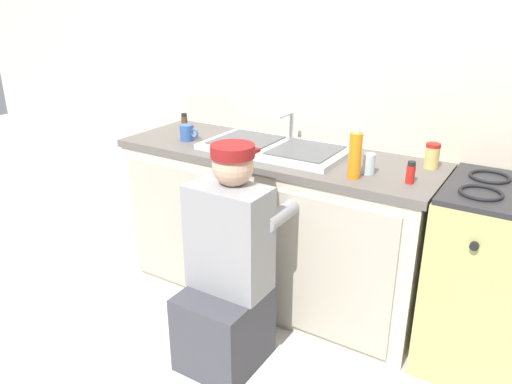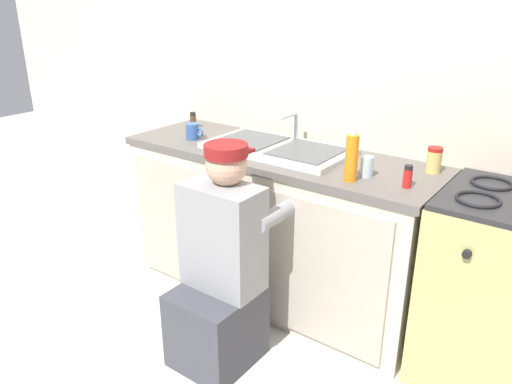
{
  "view_description": "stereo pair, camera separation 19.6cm",
  "coord_description": "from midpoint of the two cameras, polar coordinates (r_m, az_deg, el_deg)",
  "views": [
    {
      "loc": [
        1.33,
        -2.03,
        1.72
      ],
      "look_at": [
        0.0,
        0.1,
        0.73
      ],
      "focal_mm": 35.0,
      "sensor_mm": 36.0,
      "label": 1
    },
    {
      "loc": [
        1.49,
        -1.92,
        1.72
      ],
      "look_at": [
        0.0,
        0.1,
        0.73
      ],
      "focal_mm": 35.0,
      "sensor_mm": 36.0,
      "label": 2
    }
  ],
  "objects": [
    {
      "name": "spice_bottle_pepper",
      "position": [
        3.29,
        -5.51,
        8.14
      ],
      "size": [
        0.04,
        0.04,
        0.1
      ],
      "color": "#513823",
      "rests_on": "countertop"
    },
    {
      "name": "sink_double_basin",
      "position": [
        2.79,
        4.5,
        5.05
      ],
      "size": [
        0.8,
        0.44,
        0.19
      ],
      "color": "silver",
      "rests_on": "countertop"
    },
    {
      "name": "condiment_jar",
      "position": [
        2.61,
        21.74,
        3.39
      ],
      "size": [
        0.07,
        0.07,
        0.13
      ],
      "color": "#DBB760",
      "rests_on": "countertop"
    },
    {
      "name": "ground_plane",
      "position": [
        2.97,
        0.76,
        -13.76
      ],
      "size": [
        12.0,
        12.0,
        0.0
      ],
      "primitive_type": "plane",
      "color": "beige"
    },
    {
      "name": "countertop",
      "position": [
        2.8,
        4.45,
        4.25
      ],
      "size": [
        1.83,
        0.62,
        0.04
      ],
      "primitive_type": "cube",
      "color": "#5B5651",
      "rests_on": "counter_cabinet"
    },
    {
      "name": "water_glass",
      "position": [
        2.45,
        14.8,
        2.79
      ],
      "size": [
        0.06,
        0.06,
        0.1
      ],
      "color": "#ADC6CC",
      "rests_on": "countertop"
    },
    {
      "name": "soap_bottle_orange",
      "position": [
        2.36,
        13.21,
        3.83
      ],
      "size": [
        0.06,
        0.06,
        0.25
      ],
      "color": "orange",
      "rests_on": "countertop"
    },
    {
      "name": "counter_cabinet",
      "position": [
        2.96,
        4.1,
        -4.22
      ],
      "size": [
        1.79,
        0.62,
        0.87
      ],
      "color": "beige",
      "rests_on": "ground_plane"
    },
    {
      "name": "stove_range",
      "position": [
        2.6,
        28.15,
        -10.13
      ],
      "size": [
        0.62,
        0.62,
        0.93
      ],
      "color": "tan",
      "rests_on": "ground_plane"
    },
    {
      "name": "plumber_person",
      "position": [
        2.43,
        -1.72,
        -9.61
      ],
      "size": [
        0.42,
        0.61,
        1.1
      ],
      "color": "#3F3F47",
      "rests_on": "ground_plane"
    },
    {
      "name": "back_wall",
      "position": [
        3.01,
        8.3,
        12.43
      ],
      "size": [
        6.0,
        0.1,
        2.5
      ],
      "primitive_type": "cube",
      "color": "beige",
      "rests_on": "ground_plane"
    },
    {
      "name": "spice_bottle_red",
      "position": [
        2.37,
        19.24,
        1.63
      ],
      "size": [
        0.04,
        0.04,
        0.1
      ],
      "color": "red",
      "rests_on": "countertop"
    },
    {
      "name": "coffee_mug",
      "position": [
        3.02,
        -5.37,
        6.9
      ],
      "size": [
        0.13,
        0.08,
        0.09
      ],
      "color": "#335699",
      "rests_on": "countertop"
    }
  ]
}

